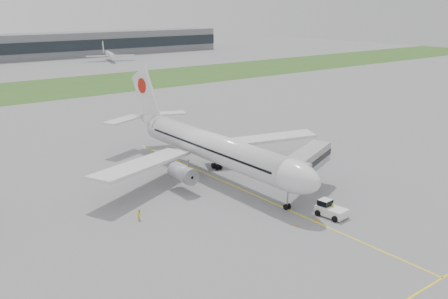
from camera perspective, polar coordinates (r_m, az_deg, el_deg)
ground at (r=87.25m, az=0.26°, el=-3.80°), size 600.00×600.00×0.00m
apron_markings at (r=83.62m, az=2.38°, el=-4.72°), size 70.00×70.00×0.04m
grass_strip at (r=193.65m, az=-22.32°, el=6.16°), size 600.00×50.00×0.02m
airliner at (r=89.21m, az=-1.66°, el=0.47°), size 48.13×53.95×17.88m
pushback_tug at (r=75.31m, az=12.00°, el=-6.66°), size 3.39×4.68×2.27m
jet_bridge at (r=80.71m, az=9.22°, el=-1.59°), size 15.35×9.95×7.41m
safety_cone_left at (r=71.60m, az=8.36°, el=-8.41°), size 0.36×0.36×0.50m
safety_cone_right at (r=73.47m, az=10.69°, el=-7.82°), size 0.44×0.44×0.60m
ground_crew_near at (r=75.42m, az=12.28°, el=-6.72°), size 0.83×0.79×1.90m
ground_crew_far at (r=73.50m, az=-9.64°, el=-7.32°), size 0.78×0.91×1.61m
distant_aircraft_right at (r=284.86m, az=-12.81°, el=9.83°), size 31.86×29.82×10.02m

